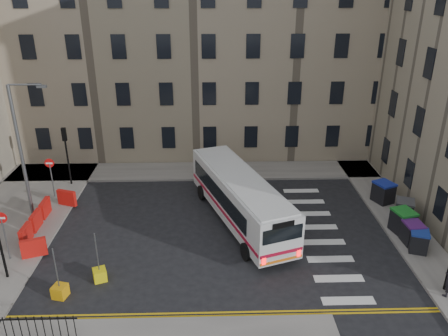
{
  "coord_description": "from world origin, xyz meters",
  "views": [
    {
      "loc": [
        -2.05,
        -21.54,
        13.27
      ],
      "look_at": [
        -1.38,
        2.35,
        3.0
      ],
      "focal_mm": 35.0,
      "sensor_mm": 36.0,
      "label": 1
    }
  ],
  "objects_px": {
    "bus": "(240,196)",
    "wheelie_bin_b": "(412,233)",
    "wheelie_bin_a": "(418,241)",
    "streetlamp": "(21,151)",
    "bollard_chevron": "(60,291)",
    "wheelie_bin_d": "(404,210)",
    "wheelie_bin_c": "(403,221)",
    "bollard_yellow": "(100,275)",
    "wheelie_bin_e": "(383,192)"
  },
  "relations": [
    {
      "from": "streetlamp",
      "to": "wheelie_bin_e",
      "type": "relative_size",
      "value": 5.32
    },
    {
      "from": "streetlamp",
      "to": "wheelie_bin_a",
      "type": "relative_size",
      "value": 6.3
    },
    {
      "from": "streetlamp",
      "to": "wheelie_bin_d",
      "type": "distance_m",
      "value": 22.56
    },
    {
      "from": "wheelie_bin_b",
      "to": "wheelie_bin_c",
      "type": "relative_size",
      "value": 0.84
    },
    {
      "from": "wheelie_bin_b",
      "to": "bus",
      "type": "bearing_deg",
      "value": 159.97
    },
    {
      "from": "wheelie_bin_c",
      "to": "bollard_yellow",
      "type": "relative_size",
      "value": 2.4
    },
    {
      "from": "bollard_yellow",
      "to": "bollard_chevron",
      "type": "relative_size",
      "value": 1.0
    },
    {
      "from": "bollard_yellow",
      "to": "wheelie_bin_c",
      "type": "bearing_deg",
      "value": 12.97
    },
    {
      "from": "wheelie_bin_c",
      "to": "bollard_yellow",
      "type": "bearing_deg",
      "value": 178.47
    },
    {
      "from": "wheelie_bin_c",
      "to": "wheelie_bin_d",
      "type": "relative_size",
      "value": 0.99
    },
    {
      "from": "wheelie_bin_a",
      "to": "bollard_yellow",
      "type": "xyz_separation_m",
      "value": [
        -16.23,
        -1.86,
        -0.43
      ]
    },
    {
      "from": "bus",
      "to": "bollard_yellow",
      "type": "xyz_separation_m",
      "value": [
        -7.03,
        -5.39,
        -1.36
      ]
    },
    {
      "from": "bollard_yellow",
      "to": "streetlamp",
      "type": "bearing_deg",
      "value": 131.54
    },
    {
      "from": "wheelie_bin_c",
      "to": "wheelie_bin_d",
      "type": "bearing_deg",
      "value": 49.98
    },
    {
      "from": "bus",
      "to": "wheelie_bin_c",
      "type": "xyz_separation_m",
      "value": [
        9.11,
        -1.67,
        -0.84
      ]
    },
    {
      "from": "wheelie_bin_d",
      "to": "bollard_chevron",
      "type": "distance_m",
      "value": 19.33
    },
    {
      "from": "wheelie_bin_a",
      "to": "wheelie_bin_d",
      "type": "xyz_separation_m",
      "value": [
        0.54,
        3.18,
        0.06
      ]
    },
    {
      "from": "wheelie_bin_b",
      "to": "bollard_chevron",
      "type": "distance_m",
      "value": 18.14
    },
    {
      "from": "wheelie_bin_d",
      "to": "bollard_chevron",
      "type": "height_order",
      "value": "wheelie_bin_d"
    },
    {
      "from": "bus",
      "to": "wheelie_bin_d",
      "type": "height_order",
      "value": "bus"
    },
    {
      "from": "bus",
      "to": "wheelie_bin_b",
      "type": "xyz_separation_m",
      "value": [
        9.18,
        -2.82,
        -0.9
      ]
    },
    {
      "from": "bus",
      "to": "wheelie_bin_b",
      "type": "relative_size",
      "value": 8.91
    },
    {
      "from": "wheelie_bin_c",
      "to": "wheelie_bin_e",
      "type": "bearing_deg",
      "value": 71.63
    },
    {
      "from": "wheelie_bin_c",
      "to": "bollard_chevron",
      "type": "xyz_separation_m",
      "value": [
        -17.67,
        -4.89,
        -0.53
      ]
    },
    {
      "from": "bus",
      "to": "wheelie_bin_b",
      "type": "height_order",
      "value": "bus"
    },
    {
      "from": "streetlamp",
      "to": "bollard_chevron",
      "type": "xyz_separation_m",
      "value": [
        3.95,
        -7.35,
        -4.04
      ]
    },
    {
      "from": "wheelie_bin_e",
      "to": "bollard_chevron",
      "type": "height_order",
      "value": "wheelie_bin_e"
    },
    {
      "from": "wheelie_bin_e",
      "to": "bollard_yellow",
      "type": "relative_size",
      "value": 2.55
    },
    {
      "from": "wheelie_bin_a",
      "to": "wheelie_bin_b",
      "type": "relative_size",
      "value": 1.07
    },
    {
      "from": "wheelie_bin_a",
      "to": "streetlamp",
      "type": "bearing_deg",
      "value": -171.96
    },
    {
      "from": "bus",
      "to": "bollard_chevron",
      "type": "height_order",
      "value": "bus"
    },
    {
      "from": "streetlamp",
      "to": "wheelie_bin_a",
      "type": "xyz_separation_m",
      "value": [
        21.71,
        -4.32,
        -3.6
      ]
    },
    {
      "from": "streetlamp",
      "to": "wheelie_bin_c",
      "type": "height_order",
      "value": "streetlamp"
    },
    {
      "from": "wheelie_bin_a",
      "to": "wheelie_bin_b",
      "type": "height_order",
      "value": "wheelie_bin_b"
    },
    {
      "from": "bus",
      "to": "wheelie_bin_c",
      "type": "height_order",
      "value": "bus"
    },
    {
      "from": "wheelie_bin_b",
      "to": "bollard_yellow",
      "type": "relative_size",
      "value": 2.01
    },
    {
      "from": "bollard_chevron",
      "to": "bus",
      "type": "bearing_deg",
      "value": 37.48
    },
    {
      "from": "wheelie_bin_d",
      "to": "bollard_chevron",
      "type": "bearing_deg",
      "value": -138.41
    },
    {
      "from": "wheelie_bin_a",
      "to": "bollard_yellow",
      "type": "height_order",
      "value": "wheelie_bin_a"
    },
    {
      "from": "bollard_yellow",
      "to": "wheelie_bin_d",
      "type": "bearing_deg",
      "value": 16.69
    },
    {
      "from": "wheelie_bin_c",
      "to": "bollard_yellow",
      "type": "height_order",
      "value": "wheelie_bin_c"
    },
    {
      "from": "wheelie_bin_b",
      "to": "wheelie_bin_d",
      "type": "xyz_separation_m",
      "value": [
        0.56,
        2.46,
        0.03
      ]
    },
    {
      "from": "wheelie_bin_b",
      "to": "bollard_chevron",
      "type": "xyz_separation_m",
      "value": [
        -17.74,
        -3.74,
        -0.46
      ]
    },
    {
      "from": "wheelie_bin_c",
      "to": "bollard_chevron",
      "type": "relative_size",
      "value": 2.4
    },
    {
      "from": "bus",
      "to": "wheelie_bin_e",
      "type": "height_order",
      "value": "bus"
    },
    {
      "from": "bus",
      "to": "wheelie_bin_a",
      "type": "bearing_deg",
      "value": -40.35
    },
    {
      "from": "wheelie_bin_a",
      "to": "bollard_yellow",
      "type": "relative_size",
      "value": 2.16
    },
    {
      "from": "streetlamp",
      "to": "wheelie_bin_e",
      "type": "distance_m",
      "value": 22.19
    },
    {
      "from": "wheelie_bin_b",
      "to": "streetlamp",
      "type": "bearing_deg",
      "value": 167.61
    },
    {
      "from": "wheelie_bin_b",
      "to": "wheelie_bin_d",
      "type": "distance_m",
      "value": 2.52
    }
  ]
}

